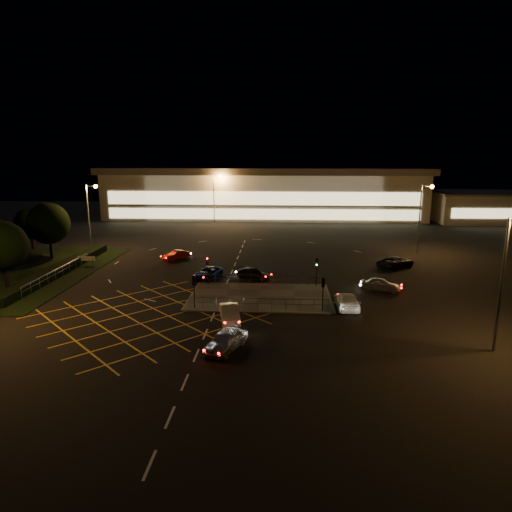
# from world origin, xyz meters

# --- Properties ---
(ground) EXTENTS (180.00, 180.00, 0.00)m
(ground) POSITION_xyz_m (0.00, 0.00, 0.00)
(ground) COLOR black
(ground) RESTS_ON ground
(pedestrian_island) EXTENTS (14.00, 9.00, 0.12)m
(pedestrian_island) POSITION_xyz_m (2.00, -2.00, 0.06)
(pedestrian_island) COLOR #4C4944
(pedestrian_island) RESTS_ON ground
(grass_verge) EXTENTS (18.00, 30.00, 0.08)m
(grass_verge) POSITION_xyz_m (-28.00, 6.00, 0.04)
(grass_verge) COLOR black
(grass_verge) RESTS_ON ground
(hedge) EXTENTS (2.00, 26.00, 1.00)m
(hedge) POSITION_xyz_m (-23.00, 6.00, 0.50)
(hedge) COLOR black
(hedge) RESTS_ON ground
(supermarket) EXTENTS (72.00, 26.50, 10.50)m
(supermarket) POSITION_xyz_m (0.00, 61.95, 5.31)
(supermarket) COLOR beige
(supermarket) RESTS_ON ground
(retail_unit_a) EXTENTS (18.80, 14.80, 6.35)m
(retail_unit_a) POSITION_xyz_m (46.00, 53.97, 3.21)
(retail_unit_a) COLOR beige
(retail_unit_a) RESTS_ON ground
(streetlight_se) EXTENTS (1.78, 0.56, 10.03)m
(streetlight_se) POSITION_xyz_m (20.44, -14.00, 6.56)
(streetlight_se) COLOR slate
(streetlight_se) RESTS_ON ground
(streetlight_nw) EXTENTS (1.78, 0.56, 10.03)m
(streetlight_nw) POSITION_xyz_m (-23.56, 18.00, 6.56)
(streetlight_nw) COLOR slate
(streetlight_nw) RESTS_ON ground
(streetlight_ne) EXTENTS (1.78, 0.56, 10.03)m
(streetlight_ne) POSITION_xyz_m (24.44, 20.00, 6.56)
(streetlight_ne) COLOR slate
(streetlight_ne) RESTS_ON ground
(streetlight_far_left) EXTENTS (1.78, 0.56, 10.03)m
(streetlight_far_left) POSITION_xyz_m (-9.56, 48.00, 6.56)
(streetlight_far_left) COLOR slate
(streetlight_far_left) RESTS_ON ground
(streetlight_far_right) EXTENTS (1.78, 0.56, 10.03)m
(streetlight_far_right) POSITION_xyz_m (30.44, 50.00, 6.56)
(streetlight_far_right) COLOR slate
(streetlight_far_right) RESTS_ON ground
(signal_sw) EXTENTS (0.28, 0.30, 3.15)m
(signal_sw) POSITION_xyz_m (-4.00, -5.99, 2.37)
(signal_sw) COLOR black
(signal_sw) RESTS_ON pedestrian_island
(signal_se) EXTENTS (0.28, 0.30, 3.15)m
(signal_se) POSITION_xyz_m (8.00, -5.99, 2.37)
(signal_se) COLOR black
(signal_se) RESTS_ON pedestrian_island
(signal_nw) EXTENTS (0.28, 0.30, 3.15)m
(signal_nw) POSITION_xyz_m (-4.00, 1.99, 2.37)
(signal_nw) COLOR black
(signal_nw) RESTS_ON pedestrian_island
(signal_ne) EXTENTS (0.28, 0.30, 3.15)m
(signal_ne) POSITION_xyz_m (8.00, 1.99, 2.37)
(signal_ne) COLOR black
(signal_ne) RESTS_ON pedestrian_island
(tree_c) EXTENTS (5.76, 5.76, 7.84)m
(tree_c) POSITION_xyz_m (-28.00, 14.00, 4.95)
(tree_c) COLOR black
(tree_c) RESTS_ON ground
(tree_d) EXTENTS (4.68, 4.68, 6.37)m
(tree_d) POSITION_xyz_m (-34.00, 20.00, 4.02)
(tree_d) COLOR black
(tree_d) RESTS_ON ground
(tree_e) EXTENTS (5.40, 5.40, 7.35)m
(tree_e) POSITION_xyz_m (-26.00, 0.00, 4.64)
(tree_e) COLOR black
(tree_e) RESTS_ON ground
(car_near_silver) EXTENTS (3.38, 4.85, 1.53)m
(car_near_silver) POSITION_xyz_m (0.05, -14.92, 0.77)
(car_near_silver) COLOR silver
(car_near_silver) RESTS_ON ground
(car_queue_white) EXTENTS (2.36, 4.59, 1.44)m
(car_queue_white) POSITION_xyz_m (-0.32, -9.00, 0.72)
(car_queue_white) COLOR silver
(car_queue_white) RESTS_ON ground
(car_left_blue) EXTENTS (3.49, 5.06, 1.28)m
(car_left_blue) POSITION_xyz_m (-4.53, 5.00, 0.64)
(car_left_blue) COLOR #0B1A43
(car_left_blue) RESTS_ON ground
(car_far_dkgrey) EXTENTS (4.50, 3.63, 1.22)m
(car_far_dkgrey) POSITION_xyz_m (0.89, 5.00, 0.61)
(car_far_dkgrey) COLOR black
(car_far_dkgrey) RESTS_ON ground
(car_right_silver) EXTENTS (4.42, 2.68, 1.41)m
(car_right_silver) POSITION_xyz_m (14.80, 0.91, 0.70)
(car_right_silver) COLOR #ADAEB4
(car_right_silver) RESTS_ON ground
(car_circ_red) EXTENTS (3.56, 3.80, 1.27)m
(car_circ_red) POSITION_xyz_m (-10.39, 14.24, 0.64)
(car_circ_red) COLOR #A11D0B
(car_circ_red) RESTS_ON ground
(car_east_grey) EXTENTS (5.69, 5.17, 1.47)m
(car_east_grey) POSITION_xyz_m (18.90, 11.43, 0.74)
(car_east_grey) COLOR black
(car_east_grey) RESTS_ON ground
(car_approach_white) EXTENTS (2.05, 5.00, 1.45)m
(car_approach_white) POSITION_xyz_m (10.41, -4.89, 0.73)
(car_approach_white) COLOR silver
(car_approach_white) RESTS_ON ground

